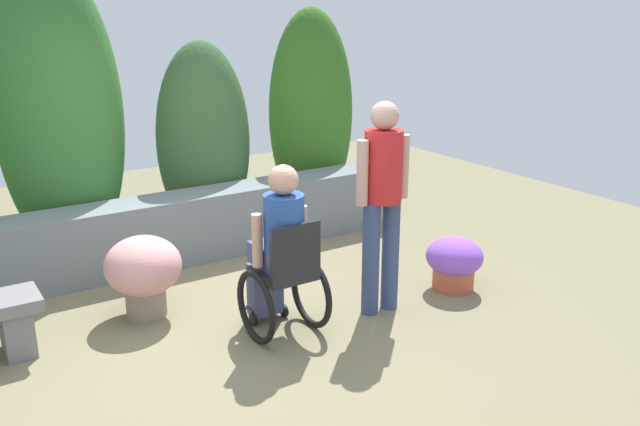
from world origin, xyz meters
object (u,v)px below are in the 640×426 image
object	(u,v)px
person_in_wheelchair	(281,256)
flower_pot_terracotta_by_wall	(144,271)
flower_pot_purple_near	(454,261)
person_standing_companion	(382,194)

from	to	relation	value
person_in_wheelchair	flower_pot_terracotta_by_wall	world-z (taller)	person_in_wheelchair
person_in_wheelchair	flower_pot_purple_near	world-z (taller)	person_in_wheelchair
person_standing_companion	flower_pot_purple_near	xyz separation A→B (m)	(0.82, -0.00, -0.74)
flower_pot_terracotta_by_wall	person_standing_companion	bearing A→B (deg)	-29.89
flower_pot_purple_near	person_standing_companion	bearing A→B (deg)	179.75
person_in_wheelchair	person_standing_companion	distance (m)	0.95
flower_pot_purple_near	flower_pot_terracotta_by_wall	xyz separation A→B (m)	(-2.46, 0.95, 0.13)
person_standing_companion	flower_pot_terracotta_by_wall	bearing A→B (deg)	151.89
person_in_wheelchair	flower_pot_terracotta_by_wall	xyz separation A→B (m)	(-0.78, 0.84, -0.24)
person_standing_companion	flower_pot_terracotta_by_wall	size ratio (longest dim) A/B	2.58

